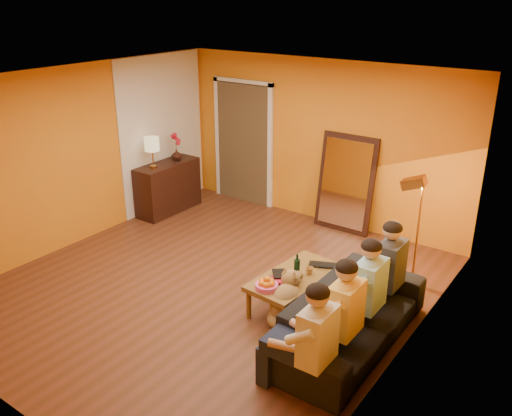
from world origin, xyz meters
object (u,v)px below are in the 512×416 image
Objects in this scene: tumbler at (309,271)px; floor_lamp at (418,235)px; table_lamp at (152,153)px; person_far_left at (317,345)px; person_mid_right at (369,293)px; person_far_right at (390,272)px; vase at (177,155)px; sideboard at (168,187)px; person_mid_left at (345,317)px; mirror_frame at (346,183)px; dog at (286,299)px; wine_bottle at (297,266)px; coffee_table at (295,291)px; sofa at (352,317)px; laptop at (323,267)px.

floor_lamp is at bearing 54.23° from tumbler.
table_lamp is 0.42× the size of person_far_left.
person_mid_right and person_far_right have the same top height.
sideboard is at bearing -90.00° from vase.
person_mid_left reaches higher than vase.
vase is (0.00, 0.55, -0.16)m from table_lamp.
table_lamp is at bearing 164.58° from person_mid_right.
person_mid_right is at bearing -58.57° from mirror_frame.
floor_lamp is 2.18× the size of dog.
wine_bottle is (-0.92, -1.36, -0.14)m from floor_lamp.
mirror_frame is 4.01m from person_far_left.
sideboard is 4.63m from person_mid_right.
coffee_table is (3.37, -1.04, -0.90)m from table_lamp.
table_lamp is (0.00, -0.30, 0.68)m from sideboard.
sofa is at bearing -61.64° from mirror_frame.
floor_lamp is 4.35m from vase.
floor_lamp reaches higher than wine_bottle.
person_far_right reaches higher than vase.
person_mid_left is 6.65× the size of vase.
sofa is 0.89m from wine_bottle.
table_lamp is at bearing -90.00° from sideboard.
person_far_left is at bearing -172.59° from sofa.
dog reaches higher than coffee_table.
laptop is (0.18, 0.35, 0.22)m from coffee_table.
wine_bottle reaches higher than laptop.
person_mid_left is at bearing -25.19° from sideboard.
coffee_table is at bearing -135.00° from tumbler.
person_mid_left reaches higher than sideboard.
mirror_frame reaches higher than wine_bottle.
sofa is at bearing -99.57° from floor_lamp.
sideboard is 0.97× the size of person_mid_right.
table_lamp reaches higher than dog.
person_mid_left is 1.00× the size of person_far_right.
dog is at bearing -122.41° from floor_lamp.
wine_bottle is (-0.95, -0.43, -0.03)m from person_far_right.
sofa is (1.45, -2.69, -0.44)m from mirror_frame.
person_mid_left is at bearing -21.89° from table_lamp.
sideboard is at bearing 163.15° from coffee_table.
sofa is at bearing 19.92° from dog.
dog is 6.99× the size of tumbler.
person_mid_right reaches higher than dog.
person_far_right is 1.05m from wine_bottle.
floor_lamp reaches higher than person_far_left.
person_far_right is (0.87, 0.77, 0.28)m from dog.
coffee_table is 1.85× the size of dog.
laptop is (-0.69, 0.62, 0.12)m from sofa.
person_far_left is 1.00× the size of person_mid_right.
sideboard is 3.63m from coffee_table.
coffee_table is 1.71m from floor_lamp.
person_far_left reaches higher than tumbler.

